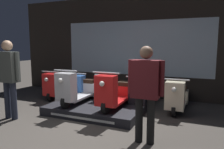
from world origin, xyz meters
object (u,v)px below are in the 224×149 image
object	(u,v)px
scooter_backrow_0	(62,87)
scooter_display_left	(78,89)
scooter_backrow_3	(143,94)
scooter_backrow_4	(177,97)
scooter_display_right	(115,93)
scooter_backrow_1	(86,89)
scooter_backrow_2	(113,91)
person_left_browsing	(9,73)
person_right_browsing	(146,87)

from	to	relation	value
scooter_backrow_0	scooter_display_left	bearing A→B (deg)	-38.79
scooter_backrow_3	scooter_backrow_4	xyz separation A→B (m)	(0.88, 0.00, 0.00)
scooter_display_right	scooter_backrow_1	distance (m)	1.69
scooter_display_left	scooter_backrow_0	xyz separation A→B (m)	(-1.22, 0.98, -0.20)
scooter_backrow_2	scooter_backrow_3	distance (m)	0.88
scooter_display_left	person_left_browsing	distance (m)	1.63
scooter_backrow_4	scooter_display_left	bearing A→B (deg)	-156.93
scooter_display_left	scooter_backrow_1	size ratio (longest dim) A/B	1.00
scooter_display_left	person_right_browsing	size ratio (longest dim) A/B	0.95
scooter_backrow_2	person_right_browsing	world-z (taller)	person_right_browsing
scooter_display_left	scooter_display_right	size ratio (longest dim) A/B	1.00
scooter_display_left	person_right_browsing	distance (m)	2.36
scooter_backrow_0	scooter_backrow_2	xyz separation A→B (m)	(1.76, 0.00, 0.00)
scooter_backrow_0	person_right_browsing	xyz separation A→B (m)	(3.25, -2.11, 0.63)
scooter_display_right	scooter_backrow_2	world-z (taller)	scooter_display_right
person_left_browsing	scooter_display_left	bearing A→B (deg)	47.00
scooter_backrow_1	person_left_browsing	size ratio (longest dim) A/B	0.89
scooter_display_right	person_right_browsing	bearing A→B (deg)	-48.26
scooter_backrow_4	person_left_browsing	distance (m)	4.03
person_left_browsing	person_right_browsing	bearing A→B (deg)	-0.00
scooter_backrow_1	person_right_browsing	xyz separation A→B (m)	(2.37, -2.11, 0.63)
scooter_backrow_3	person_left_browsing	distance (m)	3.33
scooter_backrow_1	person_left_browsing	world-z (taller)	person_left_browsing
scooter_display_right	scooter_backrow_1	size ratio (longest dim) A/B	1.00
scooter_backrow_3	scooter_backrow_4	world-z (taller)	same
scooter_backrow_4	scooter_backrow_1	bearing A→B (deg)	180.00
scooter_display_right	scooter_backrow_3	bearing A→B (deg)	67.43
scooter_display_left	scooter_backrow_3	world-z (taller)	scooter_display_left
scooter_backrow_2	person_left_browsing	size ratio (longest dim) A/B	0.89
scooter_backrow_1	scooter_backrow_3	size ratio (longest dim) A/B	1.00
scooter_display_right	scooter_backrow_3	world-z (taller)	scooter_display_right
scooter_backrow_0	scooter_backrow_4	bearing A→B (deg)	0.00
scooter_backrow_4	person_right_browsing	bearing A→B (deg)	-97.52
scooter_backrow_3	scooter_backrow_4	size ratio (longest dim) A/B	1.00
person_right_browsing	person_left_browsing	bearing A→B (deg)	180.00
scooter_backrow_1	scooter_backrow_2	size ratio (longest dim) A/B	1.00
scooter_display_left	person_right_browsing	bearing A→B (deg)	-29.21
scooter_display_left	person_left_browsing	bearing A→B (deg)	-133.00
scooter_display_left	scooter_backrow_1	bearing A→B (deg)	109.09
scooter_backrow_4	person_left_browsing	world-z (taller)	person_left_browsing
scooter_backrow_3	scooter_backrow_0	bearing A→B (deg)	180.00
scooter_backrow_0	scooter_backrow_4	distance (m)	3.53
scooter_display_right	person_left_browsing	xyz separation A→B (m)	(-2.07, -1.13, 0.49)
scooter_backrow_2	scooter_backrow_0	bearing A→B (deg)	180.00
scooter_display_right	scooter_backrow_0	world-z (taller)	scooter_display_right
person_right_browsing	scooter_backrow_1	bearing A→B (deg)	138.21
scooter_backrow_0	scooter_backrow_4	size ratio (longest dim) A/B	1.00
scooter_backrow_3	person_left_browsing	size ratio (longest dim) A/B	0.89
scooter_backrow_3	person_left_browsing	xyz separation A→B (m)	(-2.48, -2.11, 0.70)
scooter_display_left	scooter_display_right	xyz separation A→B (m)	(1.02, 0.00, 0.00)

